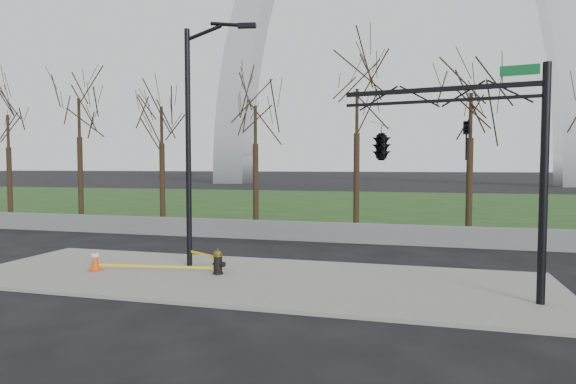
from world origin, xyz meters
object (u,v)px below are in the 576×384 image
(traffic_cone, at_px, (95,260))
(street_light, at_px, (195,130))
(traffic_signal_mast, at_px, (410,142))
(fire_hydrant, at_px, (218,263))

(traffic_cone, bearing_deg, street_light, 26.32)
(street_light, bearing_deg, traffic_cone, -162.93)
(street_light, bearing_deg, traffic_signal_mast, -20.25)
(traffic_cone, height_order, street_light, street_light)
(fire_hydrant, distance_m, traffic_cone, 4.09)
(fire_hydrant, bearing_deg, street_light, 162.64)
(traffic_cone, relative_size, street_light, 0.09)
(traffic_cone, relative_size, traffic_signal_mast, 0.12)
(fire_hydrant, bearing_deg, traffic_signal_mast, 13.95)
(fire_hydrant, height_order, street_light, street_light)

